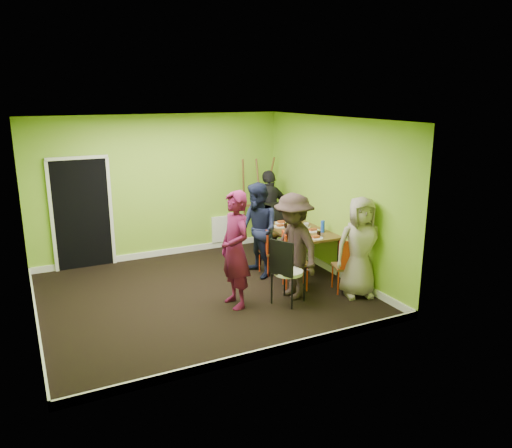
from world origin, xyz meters
The scene contains 28 objects.
ground centered at (0.00, 0.00, 0.00)m, with size 5.00×5.00×0.00m, color black.
room_walls centered at (-0.02, 0.04, 0.99)m, with size 5.04×4.54×2.82m.
dining_table centered at (2.05, 0.35, 0.70)m, with size 0.90×1.50×0.75m.
chair_left_far centered at (1.40, 0.38, 0.49)m, with size 0.38×0.37×0.87m.
chair_left_near centered at (1.43, -0.40, 0.55)m, with size 0.52×0.52×0.97m.
chair_back_end centered at (2.10, 1.37, 0.74)m, with size 0.53×0.59×1.05m.
chair_front_end centered at (2.15, -0.98, 0.51)m, with size 0.48×0.48×0.92m.
chair_bentwood centered at (1.03, -0.94, 0.58)m, with size 0.56×0.55×1.05m.
easel centered at (1.99, 2.02, 0.94)m, with size 0.76×0.71×1.90m.
plate_near_left centered at (1.84, 0.70, 0.76)m, with size 0.26×0.26×0.01m, color white.
plate_near_right centered at (1.75, -0.07, 0.76)m, with size 0.27×0.27×0.01m, color white.
plate_far_back centered at (1.98, 0.92, 0.76)m, with size 0.25×0.25×0.01m, color white.
plate_far_front centered at (2.02, -0.24, 0.76)m, with size 0.26×0.26×0.01m, color white.
plate_wall_back centered at (2.24, 0.47, 0.76)m, with size 0.21×0.21×0.01m, color white.
plate_wall_front centered at (2.23, 0.18, 0.76)m, with size 0.27×0.27×0.01m, color white.
thermos centered at (2.00, 0.31, 0.86)m, with size 0.08×0.08×0.22m, color white.
blue_bottle centered at (2.34, 0.04, 0.86)m, with size 0.07×0.07×0.21m, color blue.
orange_bottle centered at (1.98, 0.51, 0.79)m, with size 0.04×0.04×0.08m, color red.
glass_mid centered at (1.89, 0.60, 0.79)m, with size 0.06×0.06×0.09m, color black.
glass_back centered at (2.19, 0.78, 0.80)m, with size 0.06×0.06×0.09m, color black.
glass_front centered at (2.13, -0.16, 0.80)m, with size 0.07×0.07×0.10m, color black.
cup_a centered at (1.88, 0.12, 0.80)m, with size 0.13×0.13×0.10m, color white.
cup_b centered at (2.24, 0.42, 0.80)m, with size 0.10×0.10×0.09m, color white.
person_standing centered at (0.32, -0.64, 0.90)m, with size 0.66×0.43×1.80m, color #570F35.
person_left_far centered at (1.20, 0.36, 0.84)m, with size 0.82×0.64×1.68m, color #141833.
person_left_near centered at (1.28, -0.73, 0.85)m, with size 1.10×0.63×1.70m, color black.
person_back_end centered at (2.07, 1.58, 0.84)m, with size 0.98×0.41×1.68m, color black.
person_front_end centered at (2.26, -1.15, 0.82)m, with size 0.80×0.52×1.63m, color gray.
Camera 1 is at (-2.55, -7.20, 3.20)m, focal length 35.00 mm.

